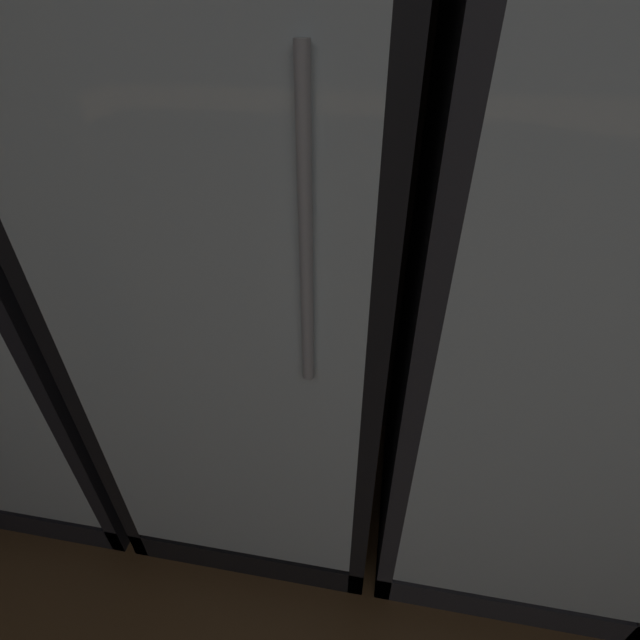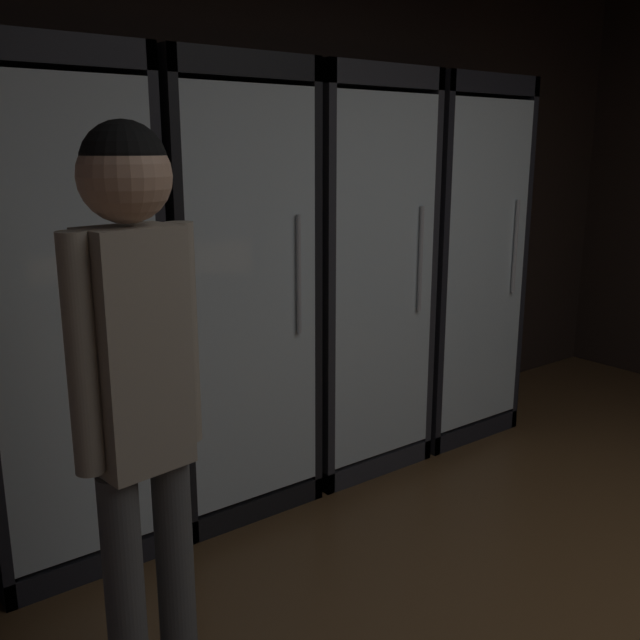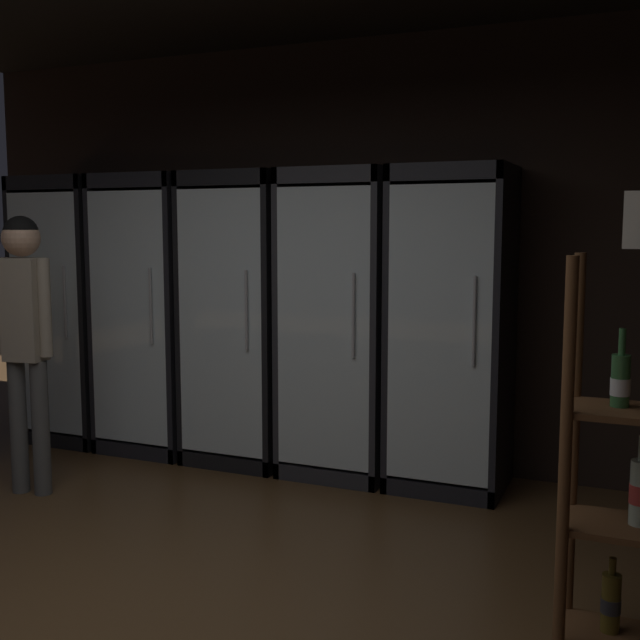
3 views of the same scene
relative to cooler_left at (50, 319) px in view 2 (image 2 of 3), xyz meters
name	(u,v)px [view 2 (image 2 of 3)]	position (x,y,z in m)	size (l,w,h in m)	color
wall_back	(298,184)	(1.39, 0.31, 0.46)	(6.00, 0.06, 2.80)	black
cooler_left	(50,319)	(0.00, 0.00, 0.00)	(0.68, 0.63, 1.94)	black
cooler_center	(214,295)	(0.71, 0.00, 0.00)	(0.68, 0.63, 1.94)	black
cooler_right	(340,278)	(1.42, 0.00, 0.00)	(0.68, 0.63, 1.94)	#2B2B30
cooler_far_right	(438,263)	(2.14, 0.00, 0.01)	(0.68, 0.63, 1.94)	black
shopper_near	(137,375)	(-0.13, -1.14, 0.10)	(0.35, 0.22, 1.65)	#4C4C4C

